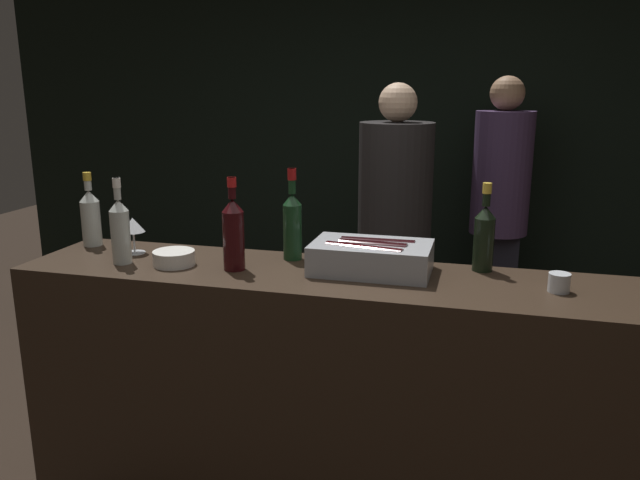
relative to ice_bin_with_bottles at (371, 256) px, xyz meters
name	(u,v)px	position (x,y,z in m)	size (l,w,h in m)	color
wall_back_chalkboard	(405,138)	(-0.19, 2.35, 0.24)	(6.40, 0.06, 2.80)	black
bar_counter	(318,406)	(-0.19, -0.06, -0.61)	(2.30, 0.51, 1.10)	#2D2116
ice_bin_with_bottles	(371,256)	(0.00, 0.00, 0.00)	(0.44, 0.27, 0.12)	#9EA0A5
bowl_white	(174,258)	(-0.76, -0.11, -0.03)	(0.16, 0.16, 0.06)	silver
wine_glass	(133,226)	(-1.00, 0.01, 0.05)	(0.10, 0.10, 0.15)	silver
candle_votive	(559,282)	(0.66, -0.06, -0.03)	(0.07, 0.07, 0.06)	silver
champagne_bottle	(484,235)	(0.40, 0.13, 0.07)	(0.08, 0.08, 0.33)	black
red_wine_bottle_tall	(233,232)	(-0.51, -0.10, 0.08)	(0.08, 0.08, 0.35)	black
white_wine_bottle	(120,229)	(-0.97, -0.13, 0.08)	(0.07, 0.07, 0.34)	#B2B7AD
rose_wine_bottle	(91,216)	(-1.25, 0.08, 0.07)	(0.08, 0.08, 0.32)	#B2B7AD
red_wine_bottle_burgundy	(292,223)	(-0.34, 0.10, 0.09)	(0.08, 0.08, 0.36)	#143319
person_in_hoodie	(499,206)	(0.49, 1.85, -0.13)	(0.36, 0.36, 1.83)	black
person_blond_tee	(394,228)	(-0.09, 1.21, -0.17)	(0.41, 0.41, 1.79)	black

